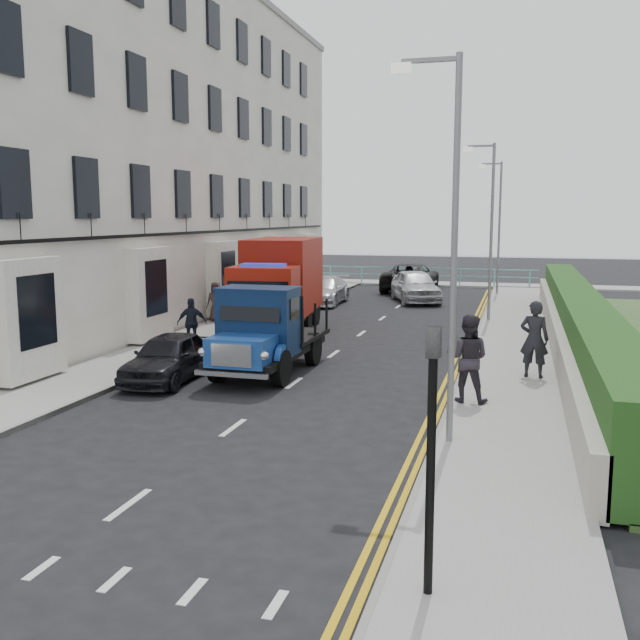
# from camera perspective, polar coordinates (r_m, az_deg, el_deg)

# --- Properties ---
(ground) EXTENTS (120.00, 120.00, 0.00)m
(ground) POSITION_cam_1_polar(r_m,az_deg,el_deg) (16.40, -4.25, -6.63)
(ground) COLOR black
(ground) RESTS_ON ground
(pavement_west) EXTENTS (2.40, 38.00, 0.12)m
(pavement_west) POSITION_cam_1_polar(r_m,az_deg,el_deg) (26.47, -8.20, -0.80)
(pavement_west) COLOR gray
(pavement_west) RESTS_ON ground
(pavement_east) EXTENTS (2.60, 38.00, 0.12)m
(pavement_east) POSITION_cam_1_polar(r_m,az_deg,el_deg) (24.24, 15.15, -1.85)
(pavement_east) COLOR gray
(pavement_east) RESTS_ON ground
(promenade) EXTENTS (30.00, 2.50, 0.12)m
(promenade) POSITION_cam_1_polar(r_m,az_deg,el_deg) (44.41, 8.62, 2.88)
(promenade) COLOR gray
(promenade) RESTS_ON ground
(sea_plane) EXTENTS (120.00, 120.00, 0.00)m
(sea_plane) POSITION_cam_1_polar(r_m,az_deg,el_deg) (75.19, 11.59, 4.97)
(sea_plane) COLOR slate
(sea_plane) RESTS_ON ground
(terrace_west) EXTENTS (6.31, 30.20, 14.25)m
(terrace_west) POSITION_cam_1_polar(r_m,az_deg,el_deg) (31.75, -12.72, 13.46)
(terrace_west) COLOR white
(terrace_west) RESTS_ON ground
(garden_east) EXTENTS (1.45, 28.00, 1.75)m
(garden_east) POSITION_cam_1_polar(r_m,az_deg,el_deg) (24.17, 19.76, -0.06)
(garden_east) COLOR #B2AD9E
(garden_east) RESTS_ON ground
(seafront_railing) EXTENTS (13.00, 0.08, 1.11)m
(seafront_railing) POSITION_cam_1_polar(r_m,az_deg,el_deg) (43.57, 8.51, 3.47)
(seafront_railing) COLOR #59B2A5
(seafront_railing) RESTS_ON ground
(lamp_near) EXTENTS (1.23, 0.18, 7.00)m
(lamp_near) POSITION_cam_1_polar(r_m,az_deg,el_deg) (12.94, 10.19, 7.18)
(lamp_near) COLOR slate
(lamp_near) RESTS_ON ground
(lamp_mid) EXTENTS (1.23, 0.18, 7.00)m
(lamp_mid) POSITION_cam_1_polar(r_m,az_deg,el_deg) (28.90, 13.33, 7.67)
(lamp_mid) COLOR slate
(lamp_mid) RESTS_ON ground
(lamp_far) EXTENTS (1.23, 0.18, 7.00)m
(lamp_far) POSITION_cam_1_polar(r_m,az_deg,el_deg) (38.90, 13.99, 7.77)
(lamp_far) COLOR slate
(lamp_far) RESTS_ON ground
(traffic_signal) EXTENTS (0.16, 0.20, 3.10)m
(traffic_signal) POSITION_cam_1_polar(r_m,az_deg,el_deg) (7.73, 8.93, -7.98)
(traffic_signal) COLOR black
(traffic_signal) RESTS_ON ground
(bedford_lorry) EXTENTS (2.08, 5.05, 2.37)m
(bedford_lorry) POSITION_cam_1_polar(r_m,az_deg,el_deg) (18.73, -4.75, -1.34)
(bedford_lorry) COLOR black
(bedford_lorry) RESTS_ON ground
(red_lorry) EXTENTS (2.97, 6.70, 3.40)m
(red_lorry) POSITION_cam_1_polar(r_m,az_deg,el_deg) (25.86, -3.22, 2.97)
(red_lorry) COLOR black
(red_lorry) RESTS_ON ground
(parked_car_front) EXTENTS (1.72, 3.76, 1.25)m
(parked_car_front) POSITION_cam_1_polar(r_m,az_deg,el_deg) (18.76, -12.02, -2.92)
(parked_car_front) COLOR black
(parked_car_front) RESTS_ON ground
(parked_car_mid) EXTENTS (1.61, 4.39, 1.44)m
(parked_car_mid) POSITION_cam_1_polar(r_m,az_deg,el_deg) (27.15, -3.87, 0.90)
(parked_car_mid) COLOR #5D82C9
(parked_car_mid) RESTS_ON ground
(parked_car_rear) EXTENTS (1.97, 4.56, 1.31)m
(parked_car_rear) POSITION_cam_1_polar(r_m,az_deg,el_deg) (34.28, 0.34, 2.37)
(parked_car_rear) COLOR #B0B1B5
(parked_car_rear) RESTS_ON ground
(seafront_car_left) EXTENTS (2.75, 5.76, 1.59)m
(seafront_car_left) POSITION_cam_1_polar(r_m,az_deg,el_deg) (40.62, 7.26, 3.44)
(seafront_car_left) COLOR black
(seafront_car_left) RESTS_ON ground
(seafront_car_right) EXTENTS (3.39, 5.06, 1.60)m
(seafront_car_right) POSITION_cam_1_polar(r_m,az_deg,el_deg) (35.43, 7.64, 2.73)
(seafront_car_right) COLOR #BBBBC0
(seafront_car_right) RESTS_ON ground
(pedestrian_east_near) EXTENTS (0.79, 0.58, 1.98)m
(pedestrian_east_near) POSITION_cam_1_polar(r_m,az_deg,el_deg) (18.98, 16.77, -1.47)
(pedestrian_east_near) COLOR black
(pedestrian_east_near) RESTS_ON pavement_east
(pedestrian_east_far) EXTENTS (1.02, 0.83, 1.96)m
(pedestrian_east_far) POSITION_cam_1_polar(r_m,az_deg,el_deg) (16.13, 11.73, -3.02)
(pedestrian_east_far) COLOR #2B272F
(pedestrian_east_far) RESTS_ON pavement_east
(pedestrian_west_near) EXTENTS (0.99, 0.75, 1.56)m
(pedestrian_west_near) POSITION_cam_1_polar(r_m,az_deg,el_deg) (22.66, -10.21, -0.23)
(pedestrian_west_near) COLOR black
(pedestrian_west_near) RESTS_ON pavement_west
(pedestrian_west_far) EXTENTS (0.80, 0.57, 1.54)m
(pedestrian_west_far) POSITION_cam_1_polar(r_m,az_deg,el_deg) (28.21, -8.33, 1.47)
(pedestrian_west_far) COLOR #3D302C
(pedestrian_west_far) RESTS_ON pavement_west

